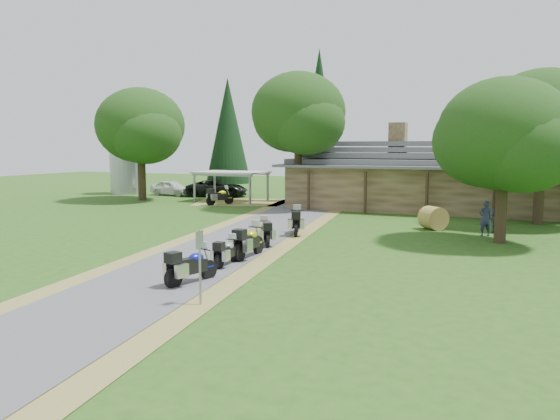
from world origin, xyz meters
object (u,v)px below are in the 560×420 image
at_px(car_white_sedan, 172,186).
at_px(hay_bale, 433,218).
at_px(motorcycle_row_a, 191,264).
at_px(motorcycle_row_d, 265,231).
at_px(silo, 125,162).
at_px(motorcycle_carport_a, 220,196).
at_px(carport, 231,186).
at_px(motorcycle_row_b, 227,251).
at_px(lodge, 437,175).
at_px(motorcycle_row_c, 249,240).
at_px(car_dark_suv, 217,184).
at_px(motorcycle_row_e, 297,220).

distance_m(car_white_sedan, hay_bale, 27.46).
distance_m(motorcycle_row_a, motorcycle_row_d, 7.35).
bearing_deg(silo, motorcycle_carport_a, -22.37).
height_order(carport, hay_bale, carport).
height_order(car_white_sedan, motorcycle_row_b, car_white_sedan).
distance_m(motorcycle_row_d, hay_bale, 10.07).
relative_size(lodge, motorcycle_row_a, 11.21).
height_order(motorcycle_row_b, motorcycle_carport_a, motorcycle_carport_a).
bearing_deg(motorcycle_carport_a, hay_bale, -83.27).
relative_size(silo, car_white_sedan, 1.12).
bearing_deg(motorcycle_row_d, lodge, -47.69).
bearing_deg(car_white_sedan, motorcycle_row_c, -133.78).
distance_m(lodge, silo, 28.88).
relative_size(carport, car_dark_suv, 0.95).
distance_m(silo, motorcycle_row_d, 30.83).
relative_size(car_white_sedan, motorcycle_row_b, 3.15).
relative_size(motorcycle_row_c, hay_bale, 1.70).
xyz_separation_m(carport, motorcycle_row_d, (10.94, -17.11, -0.58)).
bearing_deg(motorcycle_row_c, silo, 47.47).
bearing_deg(carport, motorcycle_row_b, -61.37).
xyz_separation_m(lodge, carport, (-16.12, -0.70, -1.24)).
xyz_separation_m(car_white_sedan, hay_bale, (24.80, -11.80, -0.26)).
xyz_separation_m(silo, motorcycle_row_e, (23.82, -16.27, -2.24)).
bearing_deg(motorcycle_row_b, motorcycle_row_d, 3.23).
xyz_separation_m(motorcycle_row_e, hay_bale, (6.15, 4.44, -0.10)).
distance_m(car_white_sedan, motorcycle_row_a, 33.07).
distance_m(car_dark_suv, motorcycle_row_a, 31.28).
relative_size(motorcycle_carport_a, hay_bale, 1.71).
bearing_deg(carport, motorcycle_row_c, -59.22).
bearing_deg(motorcycle_row_e, motorcycle_row_d, 157.21).
bearing_deg(hay_bale, motorcycle_row_d, -129.00).
relative_size(car_white_sedan, motorcycle_row_c, 2.50).
relative_size(carport, motorcycle_row_b, 3.36).
bearing_deg(motorcycle_row_b, lodge, -14.84).
xyz_separation_m(motorcycle_row_b, motorcycle_carport_a, (-10.85, 18.69, 0.15)).
height_order(silo, motorcycle_row_c, silo).
bearing_deg(car_dark_suv, motorcycle_row_b, -165.02).
relative_size(car_dark_suv, motorcycle_row_b, 3.55).
height_order(car_white_sedan, hay_bale, car_white_sedan).
xyz_separation_m(silo, motorcycle_row_c, (24.24, -22.51, -2.23)).
xyz_separation_m(motorcycle_row_a, motorcycle_row_c, (-0.12, 4.46, 0.07)).
xyz_separation_m(carport, motorcycle_row_a, (11.66, -24.42, -0.56)).
xyz_separation_m(lodge, hay_bale, (1.16, -9.98, -1.83)).
relative_size(car_white_sedan, motorcycle_row_e, 2.51).
xyz_separation_m(motorcycle_row_b, motorcycle_row_d, (-0.49, 4.50, 0.06)).
distance_m(motorcycle_carport_a, hay_bale, 17.87).
bearing_deg(motorcycle_row_e, silo, 35.93).
xyz_separation_m(car_dark_suv, motorcycle_row_c, (14.65, -23.11, -0.42)).
bearing_deg(motorcycle_row_b, car_white_sedan, 35.20).
bearing_deg(motorcycle_row_c, car_white_sedan, 40.66).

